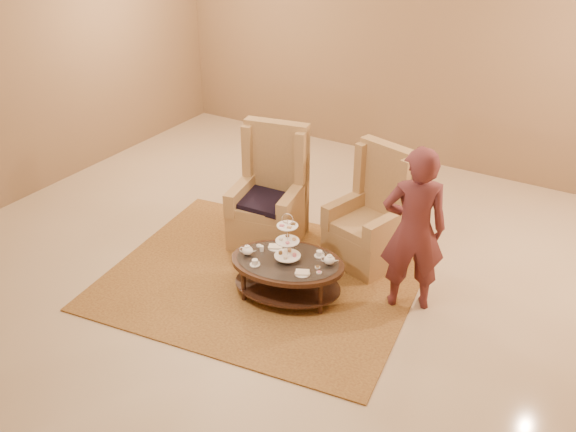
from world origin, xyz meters
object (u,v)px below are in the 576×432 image
Objects in this scene: armchair_right at (372,223)px; person at (414,230)px; armchair_left at (271,203)px; tea_table at (287,267)px.

armchair_right is 0.99m from person.
person is at bearing -26.30° from armchair_right.
armchair_right is (1.19, 0.21, -0.03)m from armchair_left.
armchair_left is at bearing -39.92° from person.
armchair_left is (-0.77, 0.90, 0.12)m from tea_table.
person reaches higher than armchair_left.
tea_table is 0.77× the size of person.
armchair_left is 1.21m from armchair_right.
person is at bearing -22.87° from armchair_left.
armchair_left reaches higher than armchair_right.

